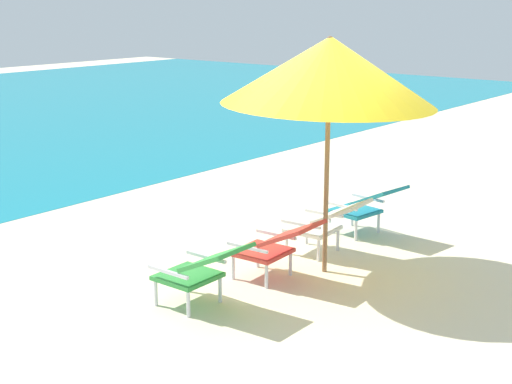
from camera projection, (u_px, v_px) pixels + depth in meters
ground_plane at (63, 203)px, 10.47m from camera, size 40.00×40.00×0.00m
lounge_chair_far_left at (201, 268)px, 6.80m from camera, size 0.56×0.88×0.68m
lounge_chair_near_left at (276, 244)px, 7.48m from camera, size 0.59×0.90×0.68m
lounge_chair_near_right at (326, 221)px, 8.24m from camera, size 0.60×0.91×0.68m
lounge_chair_far_right at (366, 204)px, 8.92m from camera, size 0.65×0.94×0.68m
beach_umbrella_center at (329, 71)px, 7.30m from camera, size 2.77×2.78×2.49m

